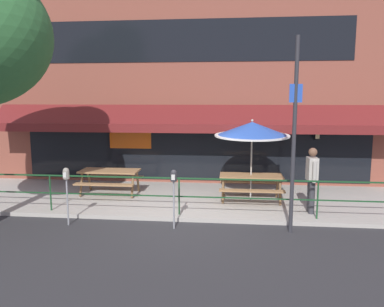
{
  "coord_description": "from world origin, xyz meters",
  "views": [
    {
      "loc": [
        1.29,
        -8.93,
        3.06
      ],
      "look_at": [
        0.2,
        1.6,
        1.5
      ],
      "focal_mm": 35.0,
      "sensor_mm": 36.0,
      "label": 1
    }
  ],
  "objects": [
    {
      "name": "picnic_table_centre",
      "position": [
        1.9,
        1.8,
        0.71
      ],
      "size": [
        1.8,
        1.42,
        0.76
      ],
      "color": "#997047",
      "rests_on": "patio_deck"
    },
    {
      "name": "patio_railing",
      "position": [
        0.0,
        0.3,
        0.8
      ],
      "size": [
        13.84,
        0.04,
        0.97
      ],
      "color": "#194723",
      "rests_on": "patio_deck"
    },
    {
      "name": "parking_meter_near",
      "position": [
        -2.62,
        -0.5,
        1.15
      ],
      "size": [
        0.15,
        0.16,
        1.42
      ],
      "color": "gray",
      "rests_on": "ground"
    },
    {
      "name": "restaurant_building",
      "position": [
        0.0,
        4.22,
        3.54
      ],
      "size": [
        15.0,
        1.6,
        7.13
      ],
      "color": "brown",
      "rests_on": "ground"
    },
    {
      "name": "picnic_table_left",
      "position": [
        -2.42,
        2.12,
        0.71
      ],
      "size": [
        1.8,
        1.42,
        0.76
      ],
      "color": "#997047",
      "rests_on": "patio_deck"
    },
    {
      "name": "patio_deck",
      "position": [
        0.0,
        2.0,
        0.05
      ],
      "size": [
        15.0,
        4.0,
        0.1
      ],
      "primitive_type": "cube",
      "color": "#ADA89E",
      "rests_on": "ground"
    },
    {
      "name": "parking_meter_far",
      "position": [
        -0.01,
        -0.5,
        1.15
      ],
      "size": [
        0.15,
        0.16,
        1.42
      ],
      "color": "gray",
      "rests_on": "ground"
    },
    {
      "name": "patio_umbrella_centre",
      "position": [
        1.9,
        1.85,
        2.18
      ],
      "size": [
        2.14,
        2.14,
        2.38
      ],
      "color": "#B7B2A8",
      "rests_on": "patio_deck"
    },
    {
      "name": "ground_plane",
      "position": [
        0.0,
        0.0,
        0.0
      ],
      "size": [
        120.0,
        120.0,
        0.0
      ],
      "primitive_type": "plane",
      "color": "#2D2D30"
    },
    {
      "name": "pedestrian_walking",
      "position": [
        3.39,
        0.81,
        1.06
      ],
      "size": [
        0.25,
        0.62,
        1.71
      ],
      "color": "#333338",
      "rests_on": "patio_deck"
    },
    {
      "name": "street_sign_pole",
      "position": [
        2.7,
        -0.45,
        2.26
      ],
      "size": [
        0.28,
        0.09,
        4.41
      ],
      "color": "#2D2D33",
      "rests_on": "ground"
    }
  ]
}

